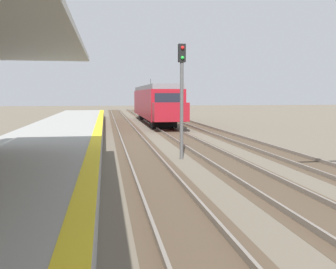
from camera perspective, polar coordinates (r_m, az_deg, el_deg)
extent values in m
cube|color=#999993|center=(12.87, -21.34, -5.62)|extent=(5.00, 80.00, 0.90)
cube|color=yellow|center=(12.51, -11.27, -3.54)|extent=(0.50, 80.00, 0.01)
cube|color=#4C3D2D|center=(16.68, -3.33, -4.21)|extent=(2.34, 120.00, 0.01)
cube|color=slate|center=(16.61, -5.81, -4.00)|extent=(0.08, 120.00, 0.15)
cube|color=slate|center=(16.76, -0.87, -3.88)|extent=(0.08, 120.00, 0.15)
cube|color=#4C3D2D|center=(17.36, 7.93, -3.85)|extent=(2.34, 120.00, 0.01)
cube|color=slate|center=(17.15, 5.63, -3.68)|extent=(0.08, 120.00, 0.15)
cube|color=slate|center=(17.57, 10.18, -3.51)|extent=(0.08, 120.00, 0.15)
cube|color=#4C3D2D|center=(18.65, 17.98, -3.41)|extent=(2.34, 120.00, 0.01)
cube|color=slate|center=(18.32, 15.98, -3.27)|extent=(0.08, 120.00, 0.15)
cube|color=slate|center=(18.97, 19.92, -3.08)|extent=(0.08, 120.00, 0.15)
cube|color=maroon|center=(40.02, -2.00, 4.68)|extent=(2.90, 18.00, 2.70)
cube|color=slate|center=(40.01, -2.01, 6.93)|extent=(2.67, 18.00, 0.44)
cube|color=black|center=(31.09, 0.13, 5.07)|extent=(2.32, 0.06, 1.21)
cube|color=maroon|center=(30.34, 0.37, 3.39)|extent=(2.78, 1.60, 1.49)
cube|color=black|center=(40.22, 0.07, 5.27)|extent=(0.04, 15.84, 0.86)
cylinder|color=#333333|center=(43.60, -2.62, 7.72)|extent=(0.06, 0.06, 0.90)
cube|color=black|center=(34.31, -0.74, 1.62)|extent=(2.17, 2.20, 0.72)
cube|color=black|center=(45.89, -2.93, 2.70)|extent=(2.17, 2.20, 0.72)
cylinder|color=#4C4C4C|center=(17.37, 2.05, 3.49)|extent=(0.16, 0.16, 4.40)
cube|color=black|center=(17.46, 2.08, 12.05)|extent=(0.32, 0.24, 0.80)
sphere|color=red|center=(17.35, 2.18, 12.82)|extent=(0.16, 0.16, 0.16)
sphere|color=green|center=(17.30, 2.17, 11.37)|extent=(0.16, 0.16, 0.16)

